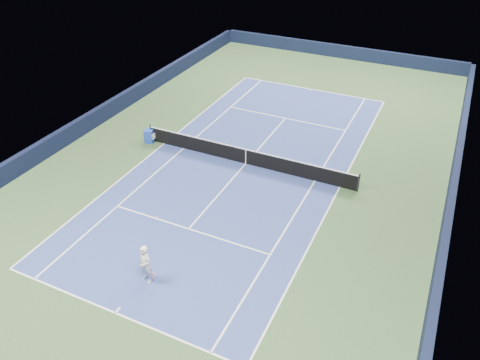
% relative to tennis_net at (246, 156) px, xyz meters
% --- Properties ---
extents(ground, '(40.00, 40.00, 0.00)m').
position_rel_tennis_net_xyz_m(ground, '(0.00, 0.00, -0.50)').
color(ground, '#314C29').
rests_on(ground, ground).
extents(wall_far, '(22.00, 0.35, 1.10)m').
position_rel_tennis_net_xyz_m(wall_far, '(0.00, 19.82, 0.05)').
color(wall_far, '#101832').
rests_on(wall_far, ground).
extents(wall_right, '(0.35, 40.00, 1.10)m').
position_rel_tennis_net_xyz_m(wall_right, '(10.82, 0.00, 0.05)').
color(wall_right, black).
rests_on(wall_right, ground).
extents(wall_left, '(0.35, 40.00, 1.10)m').
position_rel_tennis_net_xyz_m(wall_left, '(-10.82, 0.00, 0.05)').
color(wall_left, black).
rests_on(wall_left, ground).
extents(court_surface, '(10.97, 23.77, 0.01)m').
position_rel_tennis_net_xyz_m(court_surface, '(0.00, 0.00, -0.50)').
color(court_surface, navy).
rests_on(court_surface, ground).
extents(baseline_far, '(10.97, 0.08, 0.00)m').
position_rel_tennis_net_xyz_m(baseline_far, '(0.00, 11.88, -0.50)').
color(baseline_far, white).
rests_on(baseline_far, ground).
extents(baseline_near, '(10.97, 0.08, 0.00)m').
position_rel_tennis_net_xyz_m(baseline_near, '(0.00, -11.88, -0.50)').
color(baseline_near, white).
rests_on(baseline_near, ground).
extents(sideline_doubles_right, '(0.08, 23.77, 0.00)m').
position_rel_tennis_net_xyz_m(sideline_doubles_right, '(5.49, 0.00, -0.50)').
color(sideline_doubles_right, white).
rests_on(sideline_doubles_right, ground).
extents(sideline_doubles_left, '(0.08, 23.77, 0.00)m').
position_rel_tennis_net_xyz_m(sideline_doubles_left, '(-5.49, 0.00, -0.50)').
color(sideline_doubles_left, white).
rests_on(sideline_doubles_left, ground).
extents(sideline_singles_right, '(0.08, 23.77, 0.00)m').
position_rel_tennis_net_xyz_m(sideline_singles_right, '(4.12, 0.00, -0.50)').
color(sideline_singles_right, white).
rests_on(sideline_singles_right, ground).
extents(sideline_singles_left, '(0.08, 23.77, 0.00)m').
position_rel_tennis_net_xyz_m(sideline_singles_left, '(-4.12, 0.00, -0.50)').
color(sideline_singles_left, white).
rests_on(sideline_singles_left, ground).
extents(service_line_far, '(8.23, 0.08, 0.00)m').
position_rel_tennis_net_xyz_m(service_line_far, '(0.00, 6.40, -0.50)').
color(service_line_far, white).
rests_on(service_line_far, ground).
extents(service_line_near, '(8.23, 0.08, 0.00)m').
position_rel_tennis_net_xyz_m(service_line_near, '(0.00, -6.40, -0.50)').
color(service_line_near, white).
rests_on(service_line_near, ground).
extents(center_service_line, '(0.08, 12.80, 0.00)m').
position_rel_tennis_net_xyz_m(center_service_line, '(0.00, 0.00, -0.50)').
color(center_service_line, white).
rests_on(center_service_line, ground).
extents(center_mark_far, '(0.08, 0.30, 0.00)m').
position_rel_tennis_net_xyz_m(center_mark_far, '(0.00, 11.73, -0.50)').
color(center_mark_far, white).
rests_on(center_mark_far, ground).
extents(center_mark_near, '(0.08, 0.30, 0.00)m').
position_rel_tennis_net_xyz_m(center_mark_near, '(0.00, -11.73, -0.50)').
color(center_mark_near, white).
rests_on(center_mark_near, ground).
extents(tennis_net, '(12.90, 0.10, 1.07)m').
position_rel_tennis_net_xyz_m(tennis_net, '(0.00, 0.00, 0.00)').
color(tennis_net, black).
rests_on(tennis_net, ground).
extents(sponsor_cube, '(0.61, 0.53, 0.82)m').
position_rel_tennis_net_xyz_m(sponsor_cube, '(-6.40, -0.22, -0.09)').
color(sponsor_cube, blue).
rests_on(sponsor_cube, ground).
extents(tennis_player, '(0.84, 1.32, 2.66)m').
position_rel_tennis_net_xyz_m(tennis_player, '(0.14, -9.94, 0.38)').
color(tennis_player, white).
rests_on(tennis_player, ground).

